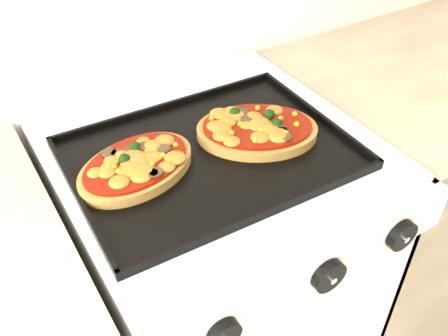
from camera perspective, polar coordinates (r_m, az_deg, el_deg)
stove at (r=1.30m, az=-0.93°, el=-13.61°), size 0.60×0.60×0.91m
control_panel at (r=0.83m, az=10.18°, el=-11.52°), size 0.60×0.02×0.09m
knob_left at (r=0.75m, az=0.03°, el=-18.38°), size 0.05×0.02×0.05m
knob_center at (r=0.83m, az=11.86°, el=-11.96°), size 0.06×0.02×0.06m
knob_right at (r=0.92m, az=19.62°, el=-7.27°), size 0.06×0.02×0.06m
baking_tray at (r=0.93m, az=-1.62°, el=1.76°), size 0.52×0.39×0.02m
pizza_left at (r=0.89m, az=-10.02°, el=0.35°), size 0.26×0.20×0.03m
pizza_right at (r=0.97m, az=3.81°, el=4.51°), size 0.29×0.26×0.03m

